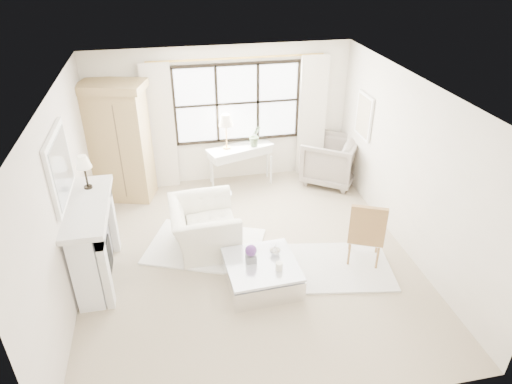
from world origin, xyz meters
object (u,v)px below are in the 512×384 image
coffee_table (262,274)px  console_table (241,165)px  armoire (120,142)px  club_armchair (204,227)px

coffee_table → console_table: bearing=82.9°
console_table → coffee_table: size_ratio=1.31×
armoire → console_table: 2.36m
console_table → coffee_table: (-0.23, -3.10, -0.22)m
club_armchair → coffee_table: club_armchair is taller
coffee_table → armoire: bearing=120.8°
armoire → club_armchair: size_ratio=1.89×
club_armchair → coffee_table: (0.71, -1.07, -0.20)m
armoire → club_armchair: armoire is taller
console_table → coffee_table: console_table is taller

